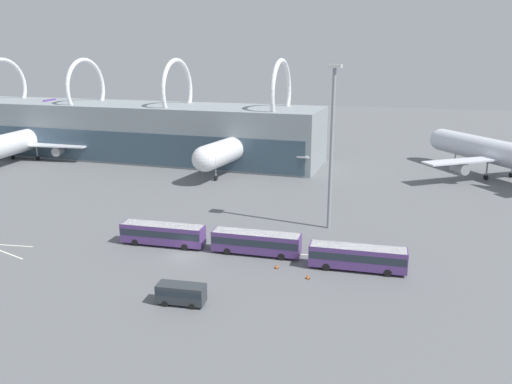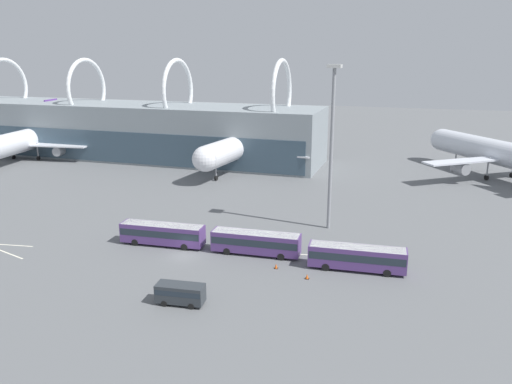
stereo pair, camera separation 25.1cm
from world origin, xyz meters
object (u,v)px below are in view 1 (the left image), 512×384
(airliner_at_gate_near, at_px, (20,142))
(floodlight_mast, at_px, (332,133))
(shuttle_bus_0, at_px, (163,233))
(traffic_cone_0, at_px, (277,266))
(shuttle_bus_1, at_px, (256,242))
(service_van_foreground, at_px, (181,293))
(traffic_cone_1, at_px, (308,276))
(airliner_at_gate_far, at_px, (236,148))
(airliner_parked_remote, at_px, (498,153))
(shuttle_bus_2, at_px, (357,256))

(airliner_at_gate_near, bearing_deg, floodlight_mast, 64.01)
(shuttle_bus_0, distance_m, traffic_cone_0, 18.46)
(shuttle_bus_1, relative_size, traffic_cone_0, 19.71)
(shuttle_bus_1, bearing_deg, service_van_foreground, -105.70)
(airliner_at_gate_near, xyz_separation_m, traffic_cone_1, (87.13, -48.21, -4.81))
(airliner_at_gate_far, xyz_separation_m, shuttle_bus_1, (20.36, -48.15, -3.85))
(airliner_at_gate_near, height_order, shuttle_bus_1, airliner_at_gate_near)
(airliner_at_gate_far, distance_m, shuttle_bus_0, 49.52)
(floodlight_mast, bearing_deg, airliner_parked_remote, 56.27)
(shuttle_bus_2, height_order, traffic_cone_0, shuttle_bus_2)
(airliner_at_gate_near, distance_m, shuttle_bus_0, 77.74)
(airliner_at_gate_near, height_order, airliner_parked_remote, airliner_parked_remote)
(shuttle_bus_0, xyz_separation_m, floodlight_mast, (21.91, 14.93, 13.58))
(airliner_parked_remote, relative_size, shuttle_bus_1, 2.93)
(airliner_parked_remote, distance_m, service_van_foreground, 87.09)
(shuttle_bus_0, bearing_deg, airliner_at_gate_far, 93.26)
(shuttle_bus_2, relative_size, traffic_cone_0, 19.75)
(airliner_parked_remote, xyz_separation_m, traffic_cone_0, (-34.28, -63.64, -5.46))
(shuttle_bus_1, relative_size, service_van_foreground, 2.24)
(airliner_parked_remote, bearing_deg, shuttle_bus_2, 121.59)
(traffic_cone_0, bearing_deg, traffic_cone_1, -22.03)
(airliner_at_gate_near, relative_size, airliner_parked_remote, 1.11)
(service_van_foreground, relative_size, floodlight_mast, 0.22)
(shuttle_bus_1, bearing_deg, shuttle_bus_2, -7.58)
(airliner_at_gate_near, height_order, shuttle_bus_2, airliner_at_gate_near)
(shuttle_bus_2, xyz_separation_m, floodlight_mast, (-6.33, 15.14, 13.58))
(airliner_at_gate_near, bearing_deg, airliner_at_gate_far, 87.75)
(airliner_at_gate_near, xyz_separation_m, airliner_at_gate_far, (58.19, 5.62, 0.60))
(service_van_foreground, bearing_deg, traffic_cone_1, 35.34)
(airliner_at_gate_near, xyz_separation_m, shuttle_bus_1, (78.56, -42.53, -3.25))
(traffic_cone_0, bearing_deg, floodlight_mast, 78.15)
(shuttle_bus_0, height_order, floodlight_mast, floodlight_mast)
(airliner_parked_remote, relative_size, floodlight_mast, 1.44)
(airliner_at_gate_near, distance_m, traffic_cone_1, 99.70)
(floodlight_mast, height_order, traffic_cone_0, floodlight_mast)
(airliner_parked_remote, height_order, traffic_cone_1, airliner_parked_remote)
(airliner_at_gate_near, bearing_deg, shuttle_bus_2, 57.05)
(airliner_at_gate_far, xyz_separation_m, shuttle_bus_0, (6.24, -48.98, -3.85))
(service_van_foreground, bearing_deg, shuttle_bus_2, 34.86)
(shuttle_bus_0, bearing_deg, shuttle_bus_1, -0.62)
(shuttle_bus_0, height_order, service_van_foreground, shuttle_bus_0)
(shuttle_bus_0, distance_m, shuttle_bus_2, 28.24)
(airliner_at_gate_near, relative_size, airliner_at_gate_far, 1.12)
(shuttle_bus_1, bearing_deg, airliner_parked_remote, 54.03)
(airliner_at_gate_near, relative_size, traffic_cone_1, 62.80)
(airliner_at_gate_far, relative_size, traffic_cone_1, 56.09)
(airliner_parked_remote, bearing_deg, traffic_cone_0, 114.95)
(shuttle_bus_2, bearing_deg, shuttle_bus_1, 171.79)
(shuttle_bus_2, relative_size, traffic_cone_1, 19.38)
(shuttle_bus_2, bearing_deg, service_van_foreground, -143.02)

